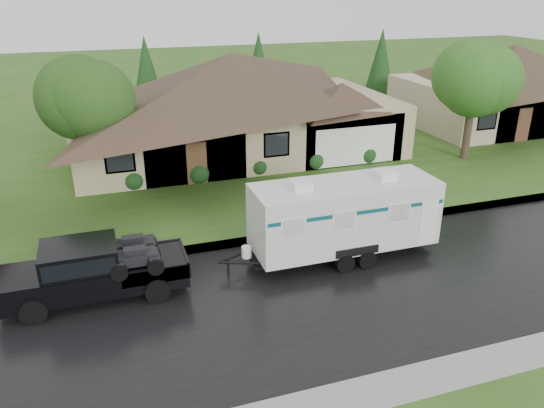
{
  "coord_description": "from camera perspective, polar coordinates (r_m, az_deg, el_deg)",
  "views": [
    {
      "loc": [
        -5.61,
        -15.57,
        9.42
      ],
      "look_at": [
        0.3,
        2.0,
        1.61
      ],
      "focal_mm": 35.0,
      "sensor_mm": 36.0,
      "label": 1
    }
  ],
  "objects": [
    {
      "name": "curb",
      "position": [
        20.89,
        -0.99,
        -3.74
      ],
      "size": [
        140.0,
        0.5,
        0.15
      ],
      "primitive_type": "cube",
      "color": "gray",
      "rests_on": "ground"
    },
    {
      "name": "house_main",
      "position": [
        31.0,
        -3.55,
        11.95
      ],
      "size": [
        19.44,
        10.8,
        6.9
      ],
      "color": "tan",
      "rests_on": "lawn"
    },
    {
      "name": "shrub_row",
      "position": [
        27.45,
        -1.49,
        4.19
      ],
      "size": [
        13.6,
        1.0,
        1.0
      ],
      "color": "#143814",
      "rests_on": "lawn"
    },
    {
      "name": "lawn",
      "position": [
        32.46,
        -7.88,
        5.88
      ],
      "size": [
        140.0,
        26.0,
        0.15
      ],
      "primitive_type": "cube",
      "color": "#30541A",
      "rests_on": "ground"
    },
    {
      "name": "travel_trailer",
      "position": [
        19.26,
        7.76,
        -1.08
      ],
      "size": [
        7.07,
        2.48,
        3.17
      ],
      "color": "silver",
      "rests_on": "ground"
    },
    {
      "name": "tree_right_green",
      "position": [
        31.13,
        21.03,
        12.58
      ],
      "size": [
        3.93,
        3.93,
        6.51
      ],
      "color": "#382B1E",
      "rests_on": "lawn"
    },
    {
      "name": "ground",
      "position": [
        19.04,
        1.08,
        -6.82
      ],
      "size": [
        140.0,
        140.0,
        0.0
      ],
      "primitive_type": "plane",
      "color": "#30541A",
      "rests_on": "ground"
    },
    {
      "name": "tree_left_green",
      "position": [
        25.25,
        -19.42,
        10.74
      ],
      "size": [
        3.94,
        3.94,
        6.52
      ],
      "color": "#382B1E",
      "rests_on": "lawn"
    },
    {
      "name": "pickup_truck",
      "position": [
        17.83,
        -18.93,
        -6.63
      ],
      "size": [
        5.73,
        2.18,
        1.91
      ],
      "color": "black",
      "rests_on": "ground"
    },
    {
      "name": "house_neighbor",
      "position": [
        41.34,
        24.72,
        12.33
      ],
      "size": [
        15.12,
        9.72,
        6.45
      ],
      "color": "tan",
      "rests_on": "lawn"
    },
    {
      "name": "road",
      "position": [
        17.44,
        3.31,
        -9.87
      ],
      "size": [
        140.0,
        8.0,
        0.01
      ],
      "primitive_type": "cube",
      "color": "black",
      "rests_on": "ground"
    }
  ]
}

